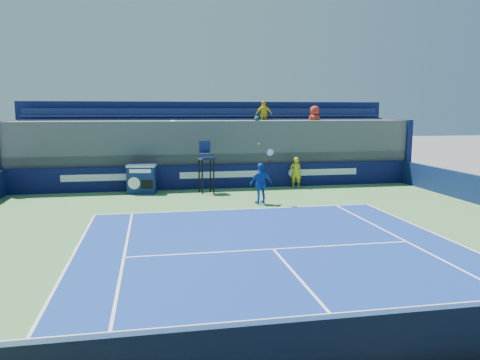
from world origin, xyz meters
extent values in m
imported|color=gold|center=(3.83, 16.55, 0.80)|extent=(0.67, 0.57, 1.57)
cube|color=white|center=(0.00, 11.88, 0.02)|extent=(10.97, 0.07, 0.00)
cube|color=white|center=(0.00, 6.40, 0.02)|extent=(8.23, 0.07, 0.00)
cube|color=black|center=(0.00, 0.00, 0.50)|extent=(11.57, 0.02, 0.92)
cube|color=white|center=(0.00, 0.00, 0.98)|extent=(11.57, 0.03, 0.08)
cube|color=#0B0E42|center=(0.00, 17.10, 0.60)|extent=(20.40, 0.20, 1.20)
cube|color=white|center=(-6.00, 17.00, 0.72)|extent=(3.20, 0.01, 0.32)
cube|color=white|center=(0.00, 17.00, 0.72)|extent=(4.00, 0.01, 0.32)
cube|color=white|center=(5.50, 17.00, 0.72)|extent=(3.60, 0.01, 0.32)
cylinder|color=white|center=(3.80, 16.99, 0.72)|extent=(0.44, 0.01, 0.44)
cube|color=#101E51|center=(-3.82, 16.34, 0.70)|extent=(1.40, 0.90, 1.40)
cube|color=silver|center=(-3.82, 16.34, 1.33)|extent=(1.42, 0.92, 0.10)
cylinder|color=white|center=(-4.17, 16.03, 0.55)|extent=(0.56, 0.11, 0.56)
cube|color=black|center=(-3.58, 15.94, 0.50)|extent=(0.55, 0.11, 0.40)
cube|color=white|center=(-3.88, 15.98, 1.12)|extent=(0.99, 0.17, 0.18)
cylinder|color=black|center=(-1.03, 15.57, 0.80)|extent=(0.08, 0.08, 1.60)
cylinder|color=black|center=(-0.48, 15.66, 0.80)|extent=(0.08, 0.08, 1.60)
cylinder|color=black|center=(-1.12, 16.12, 0.80)|extent=(0.08, 0.08, 1.60)
cylinder|color=black|center=(-0.57, 16.21, 0.80)|extent=(0.08, 0.08, 1.60)
cube|color=#101753|center=(-0.80, 15.89, 1.63)|extent=(0.80, 0.80, 0.06)
cube|color=#131F47|center=(-0.78, 15.79, 1.88)|extent=(0.61, 0.53, 0.08)
cube|color=navy|center=(-0.84, 16.15, 2.18)|extent=(0.55, 0.15, 0.60)
imported|color=#1648B4|center=(1.14, 12.81, 0.87)|extent=(1.08, 0.64, 1.73)
cylinder|color=black|center=(1.50, 12.81, 1.70)|extent=(0.05, 0.16, 0.39)
torus|color=silver|center=(1.51, 12.74, 2.18)|extent=(0.31, 0.15, 0.29)
cylinder|color=white|center=(1.51, 12.74, 2.18)|extent=(0.26, 0.12, 0.24)
sphere|color=yellow|center=(1.01, 12.69, 2.55)|extent=(0.07, 0.07, 0.07)
cube|color=#4E4E53|center=(0.00, 19.00, 1.69)|extent=(20.40, 3.60, 3.38)
cube|color=#4E4E53|center=(0.00, 17.65, 1.48)|extent=(20.40, 0.90, 0.55)
cube|color=#152450|center=(0.00, 17.55, 1.95)|extent=(20.00, 0.45, 0.08)
cube|color=#152450|center=(0.00, 17.80, 2.15)|extent=(20.00, 0.06, 0.45)
cube|color=#4E4E53|center=(0.00, 18.55, 2.02)|extent=(20.40, 0.90, 0.55)
cube|color=#152450|center=(0.00, 18.45, 2.50)|extent=(20.00, 0.45, 0.08)
cube|color=#152450|center=(0.00, 18.70, 2.70)|extent=(20.00, 0.06, 0.45)
cube|color=#4E4E53|center=(0.00, 19.45, 2.58)|extent=(20.40, 0.90, 0.55)
cube|color=#152450|center=(0.00, 19.35, 3.05)|extent=(20.00, 0.45, 0.08)
cube|color=#152450|center=(0.00, 19.60, 3.25)|extent=(20.00, 0.06, 0.45)
cube|color=#4E4E53|center=(0.00, 20.35, 3.13)|extent=(20.40, 0.90, 0.55)
cube|color=#152450|center=(0.00, 20.25, 3.60)|extent=(20.00, 0.45, 0.08)
cube|color=#152450|center=(0.00, 20.50, 3.80)|extent=(20.00, 0.06, 0.45)
cube|color=#0C1647|center=(0.00, 20.95, 2.20)|extent=(20.80, 0.30, 4.40)
cube|color=#0C1647|center=(-10.35, 19.00, 1.70)|extent=(0.30, 3.90, 3.40)
cube|color=#0C1647|center=(10.35, 19.00, 1.70)|extent=(0.30, 3.90, 3.40)
imported|color=gold|center=(-5.78, 17.60, 2.58)|extent=(0.82, 0.66, 1.63)
imported|color=white|center=(-2.24, 17.60, 2.60)|extent=(1.11, 0.68, 1.65)
imported|color=#17767E|center=(2.05, 17.60, 2.69)|extent=(1.13, 0.58, 1.85)
imported|color=#AA2C18|center=(5.45, 18.50, 3.24)|extent=(1.03, 0.81, 1.84)
imported|color=black|center=(7.82, 17.60, 2.52)|extent=(0.58, 0.42, 1.50)
imported|color=yellow|center=(2.83, 19.40, 3.67)|extent=(0.94, 0.42, 1.59)
camera|label=1|loc=(-3.29, -5.99, 3.90)|focal=35.00mm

